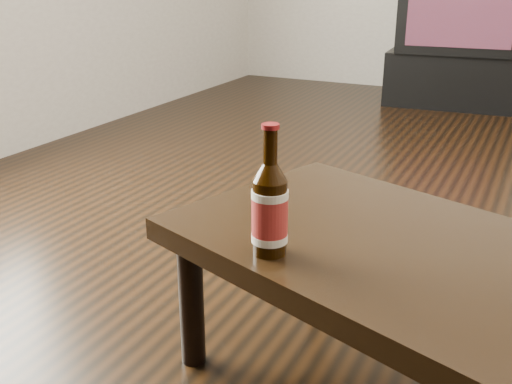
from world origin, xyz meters
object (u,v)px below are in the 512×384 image
at_px(coffee_table, 412,271).
at_px(beer_bottle, 270,210).
at_px(tv_stand, 455,79).
at_px(tv, 464,7).

relative_size(coffee_table, beer_bottle, 4.42).
height_order(tv_stand, coffee_table, coffee_table).
xyz_separation_m(tv_stand, tv, (0.00, -0.00, 0.49)).
xyz_separation_m(tv, beer_bottle, (0.15, -3.41, -0.19)).
distance_m(tv_stand, beer_bottle, 3.42).
distance_m(tv_stand, tv, 0.49).
height_order(tv, coffee_table, tv).
distance_m(coffee_table, beer_bottle, 0.33).
bearing_deg(beer_bottle, coffee_table, 29.36).
bearing_deg(coffee_table, tv_stand, 97.09).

